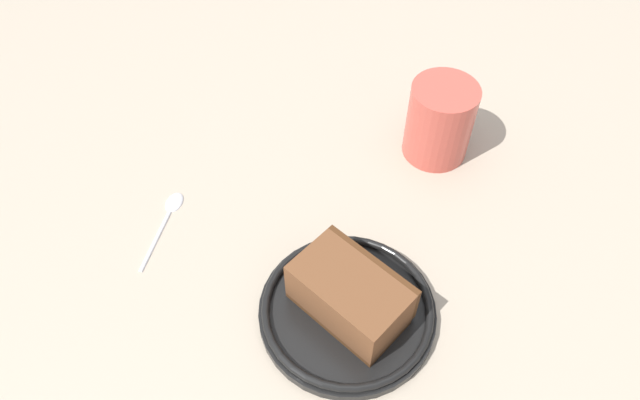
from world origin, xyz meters
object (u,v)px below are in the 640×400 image
tea_mug (440,120)px  teaspoon (168,212)px  small_plate (347,310)px  cake_slice (350,294)px

tea_mug → teaspoon: (17.76, 28.58, -4.68)cm
small_plate → teaspoon: 24.03cm
tea_mug → teaspoon: tea_mug is taller
cake_slice → teaspoon: 24.33cm
cake_slice → small_plate: bearing=87.1°
small_plate → teaspoon: small_plate is taller
small_plate → cake_slice: cake_slice is taller
teaspoon → cake_slice: bearing=-171.6°
cake_slice → tea_mug: size_ratio=1.08×
cake_slice → tea_mug: (6.06, -25.07, 1.18)cm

